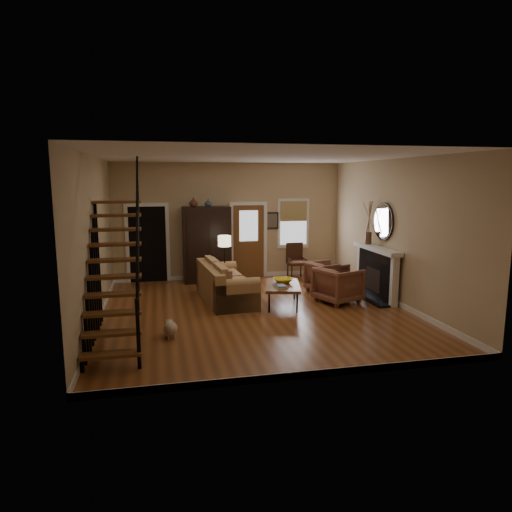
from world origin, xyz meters
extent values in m
plane|color=brown|center=(0.00, 0.00, 0.00)|extent=(7.00, 7.00, 0.00)
plane|color=white|center=(0.00, 0.00, 3.30)|extent=(7.00, 7.00, 0.00)
cube|color=tan|center=(0.00, 3.50, 1.65)|extent=(6.50, 0.04, 3.30)
cube|color=tan|center=(-3.25, 0.00, 1.65)|extent=(0.04, 7.00, 3.30)
cube|color=tan|center=(3.25, 0.00, 1.65)|extent=(0.04, 7.00, 3.30)
cube|color=black|center=(-2.30, 3.65, 1.05)|extent=(1.00, 0.36, 2.10)
cube|color=brown|center=(0.55, 3.48, 1.05)|extent=(0.90, 0.06, 2.10)
cube|color=silver|center=(1.90, 3.47, 1.55)|extent=(0.96, 0.06, 1.46)
cube|color=black|center=(3.13, 0.50, 0.57)|extent=(0.24, 1.60, 1.15)
cube|color=white|center=(3.07, 0.50, 1.20)|extent=(0.30, 1.95, 0.10)
cylinder|color=silver|center=(3.20, 0.50, 1.85)|extent=(0.05, 0.90, 0.90)
imported|color=#4C2619|center=(-1.05, 3.05, 2.22)|extent=(0.24, 0.24, 0.25)
imported|color=#334C60|center=(-0.65, 3.05, 2.21)|extent=(0.20, 0.20, 0.21)
imported|color=gold|center=(0.74, 0.45, 0.55)|extent=(0.44, 0.44, 0.11)
imported|color=brown|center=(2.04, 0.31, 0.42)|extent=(1.17, 1.16, 0.83)
imported|color=brown|center=(2.12, 1.27, 0.39)|extent=(1.06, 1.05, 0.78)
camera|label=1|loc=(-2.04, -9.38, 2.85)|focal=32.00mm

